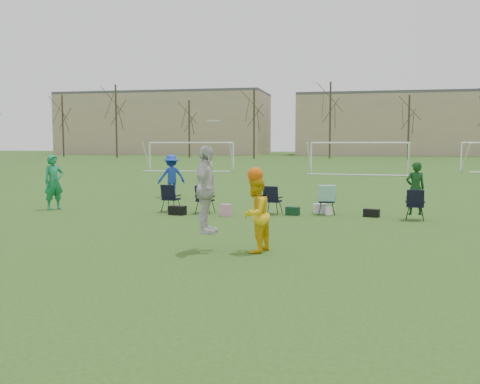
% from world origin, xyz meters
% --- Properties ---
extents(ground, '(260.00, 260.00, 0.00)m').
position_xyz_m(ground, '(0.00, 0.00, 0.00)').
color(ground, '#264C17').
rests_on(ground, ground).
extents(fielder_green_near, '(0.80, 0.87, 1.99)m').
position_xyz_m(fielder_green_near, '(-6.92, 7.49, 1.00)').
color(fielder_green_near, '#167F4D').
rests_on(fielder_green_near, ground).
extents(fielder_blue, '(1.40, 1.26, 1.89)m').
position_xyz_m(fielder_blue, '(-4.22, 12.53, 0.94)').
color(fielder_blue, '#1637AA').
rests_on(fielder_blue, ground).
extents(center_contest, '(1.75, 1.22, 2.92)m').
position_xyz_m(center_contest, '(1.00, 1.52, 1.15)').
color(center_contest, silver).
rests_on(center_contest, ground).
extents(sideline_setup, '(8.85, 1.80, 1.83)m').
position_xyz_m(sideline_setup, '(1.90, 7.80, 0.54)').
color(sideline_setup, '#103C15').
rests_on(sideline_setup, ground).
extents(goal_left, '(7.39, 0.76, 2.46)m').
position_xyz_m(goal_left, '(-10.00, 34.00, 1.92)').
color(goal_left, white).
rests_on(goal_left, ground).
extents(goal_mid, '(7.40, 0.63, 2.46)m').
position_xyz_m(goal_mid, '(4.00, 32.00, 1.92)').
color(goal_mid, white).
rests_on(goal_mid, ground).
extents(tree_line, '(110.28, 3.28, 11.40)m').
position_xyz_m(tree_line, '(0.24, 69.85, 5.09)').
color(tree_line, '#382B21').
rests_on(tree_line, ground).
extents(building_row, '(126.00, 16.00, 13.00)m').
position_xyz_m(building_row, '(6.73, 96.00, 5.99)').
color(building_row, tan).
rests_on(building_row, ground).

